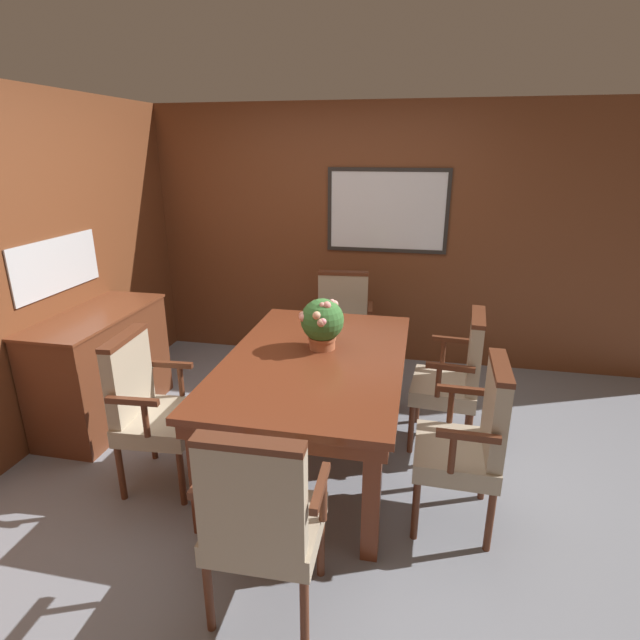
{
  "coord_description": "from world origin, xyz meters",
  "views": [
    {
      "loc": [
        0.77,
        -2.86,
        2.04
      ],
      "look_at": [
        0.14,
        0.21,
        0.96
      ],
      "focal_mm": 28.0,
      "sensor_mm": 36.0,
      "label": 1
    }
  ],
  "objects": [
    {
      "name": "ground_plane",
      "position": [
        0.0,
        0.0,
        0.0
      ],
      "size": [
        14.0,
        14.0,
        0.0
      ],
      "primitive_type": "plane",
      "color": "gray"
    },
    {
      "name": "wall_back",
      "position": [
        0.0,
        1.93,
        1.23
      ],
      "size": [
        7.2,
        0.08,
        2.45
      ],
      "color": "brown",
      "rests_on": "ground_plane"
    },
    {
      "name": "wall_left",
      "position": [
        -1.88,
        0.0,
        1.23
      ],
      "size": [
        0.08,
        7.2,
        2.45
      ],
      "color": "brown",
      "rests_on": "ground_plane"
    },
    {
      "name": "dining_table",
      "position": [
        0.14,
        0.06,
        0.67
      ],
      "size": [
        1.14,
        1.84,
        0.76
      ],
      "color": "maroon",
      "rests_on": "ground_plane"
    },
    {
      "name": "chair_right_far",
      "position": [
        1.06,
        0.44,
        0.55
      ],
      "size": [
        0.49,
        0.57,
        0.99
      ],
      "rotation": [
        0.0,
        0.0,
        -1.66
      ],
      "color": "#562B19",
      "rests_on": "ground_plane"
    },
    {
      "name": "chair_head_far",
      "position": [
        0.1,
        1.36,
        0.55
      ],
      "size": [
        0.57,
        0.49,
        0.99
      ],
      "rotation": [
        0.0,
        0.0,
        0.1
      ],
      "color": "#562B19",
      "rests_on": "ground_plane"
    },
    {
      "name": "chair_head_near",
      "position": [
        0.17,
        -1.2,
        0.55
      ],
      "size": [
        0.55,
        0.46,
        0.99
      ],
      "rotation": [
        0.0,
        0.0,
        3.16
      ],
      "color": "#562B19",
      "rests_on": "ground_plane"
    },
    {
      "name": "chair_left_near",
      "position": [
        -0.82,
        -0.39,
        0.55
      ],
      "size": [
        0.48,
        0.56,
        0.99
      ],
      "rotation": [
        0.0,
        0.0,
        1.64
      ],
      "color": "#562B19",
      "rests_on": "ground_plane"
    },
    {
      "name": "chair_right_near",
      "position": [
        1.1,
        -0.37,
        0.55
      ],
      "size": [
        0.46,
        0.55,
        0.99
      ],
      "rotation": [
        0.0,
        0.0,
        -1.6
      ],
      "color": "#562B19",
      "rests_on": "ground_plane"
    },
    {
      "name": "potted_plant",
      "position": [
        0.15,
        0.2,
        0.95
      ],
      "size": [
        0.29,
        0.3,
        0.35
      ],
      "color": "#B2603D",
      "rests_on": "dining_table"
    },
    {
      "name": "sideboard_cabinet",
      "position": [
        -1.59,
        0.25,
        0.44
      ],
      "size": [
        0.53,
        1.18,
        0.87
      ],
      "color": "brown",
      "rests_on": "ground_plane"
    }
  ]
}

